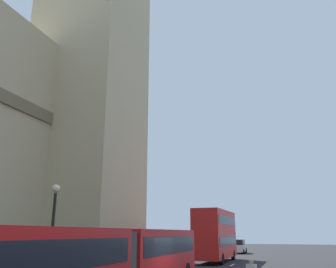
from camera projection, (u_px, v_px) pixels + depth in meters
name	position (u px, v px, depth m)	size (l,w,h in m)	color
articulated_bus	(109.00, 257.00, 14.72)	(18.22, 2.54, 2.90)	red
double_decker_bus	(216.00, 233.00, 34.67)	(9.69, 2.54, 4.90)	red
sedan_lead	(238.00, 247.00, 48.58)	(4.40, 1.86, 1.85)	#B7B7BC
street_lamp	(53.00, 226.00, 18.30)	(0.44, 0.44, 5.27)	black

